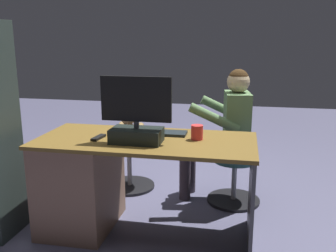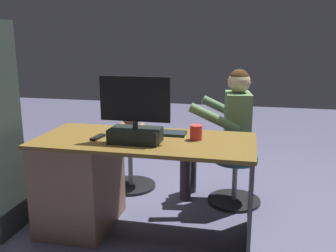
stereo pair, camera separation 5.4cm
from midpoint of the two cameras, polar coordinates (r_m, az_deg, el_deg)
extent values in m
plane|color=#504F6A|center=(3.24, -2.09, -12.57)|extent=(10.00, 10.00, 0.00)
cube|color=brown|center=(2.67, -3.96, -2.22)|extent=(1.54, 0.69, 0.03)
cube|color=brown|center=(2.96, -13.57, -8.32)|extent=(0.49, 0.64, 0.69)
cube|color=#444344|center=(2.71, 11.86, -10.33)|extent=(0.02, 0.62, 0.69)
cube|color=black|center=(2.58, -5.34, -1.42)|extent=(0.34, 0.21, 0.10)
cylinder|color=#333338|center=(2.56, -5.38, 0.17)|extent=(0.04, 0.04, 0.05)
cube|color=black|center=(2.52, -5.46, 4.05)|extent=(0.48, 0.02, 0.30)
cube|color=black|center=(2.54, -5.37, 4.11)|extent=(0.44, 0.00, 0.27)
cube|color=black|center=(2.79, -2.05, -0.99)|extent=(0.42, 0.14, 0.02)
ellipsoid|color=#23292A|center=(2.87, -7.74, -0.55)|extent=(0.06, 0.10, 0.04)
cylinder|color=red|center=(2.64, 3.81, -0.96)|extent=(0.08, 0.08, 0.10)
cube|color=black|center=(2.71, -10.99, -1.72)|extent=(0.06, 0.15, 0.02)
cylinder|color=black|center=(3.71, -6.17, -8.92)|extent=(0.47, 0.47, 0.03)
cylinder|color=gray|center=(3.65, -6.24, -6.21)|extent=(0.04, 0.04, 0.35)
cylinder|color=#3D334D|center=(3.58, -6.33, -3.15)|extent=(0.37, 0.37, 0.06)
ellipsoid|color=olive|center=(3.55, -6.38, -1.14)|extent=(0.19, 0.16, 0.20)
sphere|color=olive|center=(3.51, -6.45, 1.36)|extent=(0.14, 0.14, 0.14)
sphere|color=beige|center=(3.57, -6.15, 1.39)|extent=(0.05, 0.05, 0.05)
sphere|color=olive|center=(3.49, -5.68, 2.19)|extent=(0.06, 0.06, 0.06)
sphere|color=olive|center=(3.52, -7.26, 2.25)|extent=(0.06, 0.06, 0.06)
cylinder|color=olive|center=(3.54, -4.76, -0.45)|extent=(0.06, 0.15, 0.10)
cylinder|color=olive|center=(3.60, -7.67, -0.30)|extent=(0.06, 0.15, 0.10)
cylinder|color=olive|center=(3.65, -5.09, -1.79)|extent=(0.06, 0.12, 0.06)
cylinder|color=olive|center=(3.68, -6.59, -1.70)|extent=(0.06, 0.12, 0.06)
cylinder|color=black|center=(3.44, 9.34, -10.91)|extent=(0.46, 0.46, 0.03)
cylinder|color=gray|center=(3.37, 9.46, -8.03)|extent=(0.04, 0.04, 0.35)
cylinder|color=#2D595B|center=(3.30, 9.60, -4.74)|extent=(0.37, 0.37, 0.06)
cube|color=#587A4D|center=(3.22, 9.81, 0.29)|extent=(0.24, 0.34, 0.53)
sphere|color=tan|center=(3.16, 10.06, 6.57)|extent=(0.19, 0.19, 0.19)
sphere|color=#3B2713|center=(3.16, 10.08, 6.91)|extent=(0.17, 0.17, 0.17)
cylinder|color=#587A4D|center=(3.04, 6.48, 1.16)|extent=(0.43, 0.13, 0.25)
cylinder|color=#587A4D|center=(3.42, 7.93, 2.50)|extent=(0.43, 0.13, 0.25)
cylinder|color=#3B3239|center=(3.24, 5.70, -4.03)|extent=(0.43, 0.16, 0.11)
cylinder|color=#3B3239|center=(3.37, 2.11, -7.52)|extent=(0.10, 0.10, 0.43)
cylinder|color=#3B3239|center=(3.40, 6.39, -3.17)|extent=(0.43, 0.16, 0.11)
cylinder|color=#3B3239|center=(3.53, 2.94, -6.54)|extent=(0.10, 0.10, 0.43)
camera|label=1|loc=(0.03, -90.51, -0.12)|focal=40.50mm
camera|label=2|loc=(0.03, 89.49, 0.12)|focal=40.50mm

